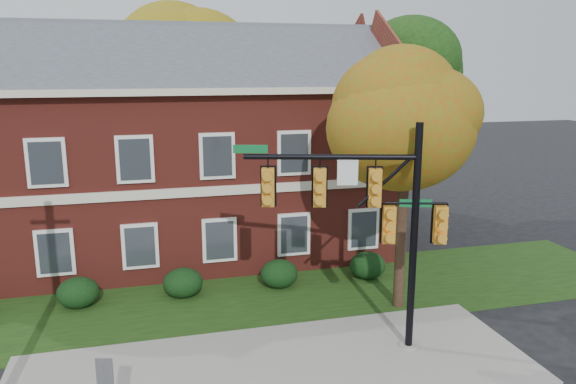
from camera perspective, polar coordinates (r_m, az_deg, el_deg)
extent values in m
cube|color=gray|center=(15.76, -1.28, -17.65)|extent=(14.00, 5.00, 0.08)
cube|color=#193811|center=(20.15, -4.64, -10.68)|extent=(30.00, 6.00, 0.04)
cube|color=maroon|center=(24.68, -11.82, 1.90)|extent=(18.00, 8.00, 7.00)
cube|color=beige|center=(24.29, -12.21, 10.32)|extent=(18.80, 8.80, 0.24)
cube|color=beige|center=(20.74, -11.22, -0.10)|extent=(18.00, 0.12, 0.35)
ellipsoid|color=black|center=(20.50, -20.55, -9.55)|extent=(1.40, 1.26, 1.05)
ellipsoid|color=black|center=(20.39, -10.62, -9.05)|extent=(1.40, 1.26, 1.05)
ellipsoid|color=black|center=(20.88, -0.91, -8.29)|extent=(1.40, 1.26, 1.05)
ellipsoid|color=black|center=(21.92, 8.09, -7.38)|extent=(1.40, 1.26, 1.05)
cylinder|color=black|center=(18.87, 11.46, -3.32)|extent=(0.36, 0.36, 5.76)
ellipsoid|color=#A0430D|center=(18.22, 11.96, 7.63)|extent=(4.25, 4.25, 3.60)
ellipsoid|color=#A0430D|center=(18.14, 14.37, 9.39)|extent=(3.50, 3.50, 3.00)
cylinder|color=black|center=(28.36, 10.86, 3.36)|extent=(0.36, 0.36, 7.04)
ellipsoid|color=black|center=(28.00, 11.24, 12.28)|extent=(5.95, 5.95, 5.04)
ellipsoid|color=black|center=(27.93, 13.44, 13.41)|extent=(4.90, 4.90, 4.20)
cylinder|color=black|center=(32.58, -10.86, 5.12)|extent=(0.36, 0.36, 7.68)
ellipsoid|color=#A2640D|center=(32.32, -11.22, 13.58)|extent=(6.46, 6.46, 5.47)
ellipsoid|color=#A2640D|center=(31.85, -9.44, 14.74)|extent=(5.32, 5.32, 4.56)
cylinder|color=gray|center=(17.16, 12.13, -15.12)|extent=(0.52, 0.52, 0.15)
cylinder|color=black|center=(15.94, 12.66, -4.87)|extent=(0.25, 0.25, 6.55)
cylinder|color=black|center=(15.11, 4.34, 3.57)|extent=(4.54, 1.44, 0.15)
cylinder|color=black|center=(15.66, 12.85, -1.11)|extent=(1.64, 0.54, 0.07)
cube|color=orange|center=(15.28, -2.03, 0.48)|extent=(0.47, 0.38, 1.09)
cube|color=orange|center=(15.26, 3.24, 0.46)|extent=(0.47, 0.38, 1.09)
cube|color=orange|center=(15.38, 8.82, 0.42)|extent=(0.47, 0.38, 1.09)
cube|color=silver|center=(15.22, 6.08, 1.99)|extent=(0.55, 0.19, 0.70)
cube|color=#0D642E|center=(15.13, -3.84, 4.38)|extent=(0.91, 0.30, 0.22)
cube|color=orange|center=(15.69, 10.22, -3.27)|extent=(0.47, 0.38, 1.09)
cube|color=orange|center=(15.96, 15.21, -3.24)|extent=(0.47, 0.38, 1.09)
cube|color=#0D642E|center=(15.66, 12.85, -1.11)|extent=(0.86, 0.28, 0.22)
cube|color=slate|center=(12.31, -18.13, -17.11)|extent=(0.34, 0.13, 0.66)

